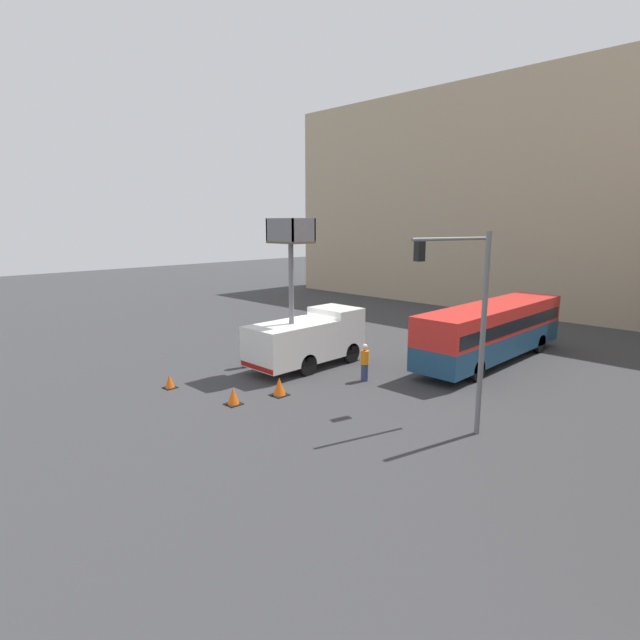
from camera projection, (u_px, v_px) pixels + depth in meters
name	position (u px, v px, depth m)	size (l,w,h in m)	color
ground_plane	(314.00, 362.00, 26.09)	(120.00, 120.00, 0.00)	#38383A
building_backdrop_far	(528.00, 199.00, 41.96)	(44.00, 10.00, 18.27)	tan
utility_truck	(307.00, 336.00, 24.93)	(2.44, 6.28, 7.35)	silver
city_bus	(493.00, 328.00, 25.82)	(2.49, 11.60, 3.00)	navy
traffic_light_pole	(460.00, 297.00, 17.36)	(3.59, 3.33, 6.89)	slate
road_worker_near_truck	(245.00, 350.00, 24.88)	(0.38, 0.38, 1.82)	navy
road_worker_directing	(365.00, 363.00, 22.77)	(0.38, 0.38, 1.74)	navy
traffic_cone_near_truck	(279.00, 387.00, 20.94)	(0.68, 0.68, 0.77)	black
traffic_cone_mid_road	(233.00, 396.00, 19.89)	(0.61, 0.61, 0.70)	black
traffic_cone_far_side	(170.00, 382.00, 21.88)	(0.53, 0.53, 0.61)	black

